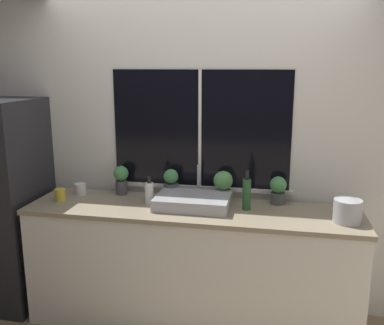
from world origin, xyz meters
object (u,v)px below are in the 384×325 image
object	(u,v)px
sink	(193,201)
mug_yellow	(60,195)
bottle_tall	(247,193)
potted_plant_far_right	(278,189)
soap_bottle	(149,192)
kettle	(347,210)
potted_plant_far_left	(121,178)
mug_white	(80,189)
potted_plant_center_right	(223,185)
potted_plant_center_left	(171,183)

from	to	relation	value
sink	mug_yellow	size ratio (longest dim) A/B	5.72
bottle_tall	sink	bearing A→B (deg)	-177.09
potted_plant_far_right	soap_bottle	bearing A→B (deg)	-168.96
bottle_tall	kettle	size ratio (longest dim) A/B	1.60
potted_plant_far_right	bottle_tall	xyz separation A→B (m)	(-0.23, -0.19, 0.01)
mug_yellow	bottle_tall	bearing A→B (deg)	3.11
potted_plant_far_right	soap_bottle	size ratio (longest dim) A/B	1.02
potted_plant_far_left	potted_plant_far_right	size ratio (longest dim) A/B	1.11
potted_plant_far_right	mug_white	xyz separation A→B (m)	(-1.60, -0.08, -0.07)
sink	potted_plant_center_right	bearing A→B (deg)	46.15
sink	potted_plant_far_left	xyz separation A→B (m)	(-0.65, 0.21, 0.09)
soap_bottle	mug_white	size ratio (longest dim) A/B	2.28
mug_white	potted_plant_far_right	bearing A→B (deg)	2.78
potted_plant_center_left	mug_yellow	world-z (taller)	potted_plant_center_left
mug_white	mug_yellow	distance (m)	0.21
soap_bottle	mug_white	world-z (taller)	soap_bottle
sink	soap_bottle	world-z (taller)	sink
potted_plant_center_left	potted_plant_center_right	bearing A→B (deg)	0.00
potted_plant_center_left	soap_bottle	xyz separation A→B (m)	(-0.12, -0.19, -0.03)
potted_plant_center_left	kettle	world-z (taller)	potted_plant_center_left
soap_bottle	mug_yellow	world-z (taller)	soap_bottle
mug_white	sink	bearing A→B (deg)	-7.56
soap_bottle	bottle_tall	distance (m)	0.75
sink	soap_bottle	size ratio (longest dim) A/B	2.62
mug_white	potted_plant_far_left	bearing A→B (deg)	13.24
mug_yellow	kettle	xyz separation A→B (m)	(2.15, -0.05, 0.04)
bottle_tall	mug_white	distance (m)	1.38
kettle	mug_white	bearing A→B (deg)	173.35
potted_plant_center_right	mug_white	bearing A→B (deg)	-176.22
potted_plant_far_right	bottle_tall	distance (m)	0.29
potted_plant_center_right	mug_yellow	world-z (taller)	potted_plant_center_right
sink	kettle	distance (m)	1.10
potted_plant_far_left	bottle_tall	distance (m)	1.06
sink	mug_white	bearing A→B (deg)	172.44
potted_plant_center_left	potted_plant_far_right	world-z (taller)	potted_plant_center_left
sink	mug_yellow	xyz separation A→B (m)	(-1.06, -0.06, 0.00)
potted_plant_center_right	soap_bottle	bearing A→B (deg)	-160.89
potted_plant_far_left	mug_yellow	xyz separation A→B (m)	(-0.41, -0.27, -0.09)
potted_plant_center_right	bottle_tall	size ratio (longest dim) A/B	0.80
potted_plant_center_right	bottle_tall	world-z (taller)	bottle_tall
potted_plant_far_left	potted_plant_center_right	distance (m)	0.85
potted_plant_center_left	mug_white	distance (m)	0.76
potted_plant_center_left	kettle	size ratio (longest dim) A/B	1.24
bottle_tall	mug_yellow	bearing A→B (deg)	-176.89
soap_bottle	mug_yellow	distance (m)	0.72
potted_plant_center_right	bottle_tall	xyz separation A→B (m)	(0.20, -0.19, -0.00)
sink	potted_plant_far_right	distance (m)	0.66
sink	bottle_tall	world-z (taller)	bottle_tall
sink	soap_bottle	distance (m)	0.35
potted_plant_far_left	kettle	bearing A→B (deg)	-10.40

